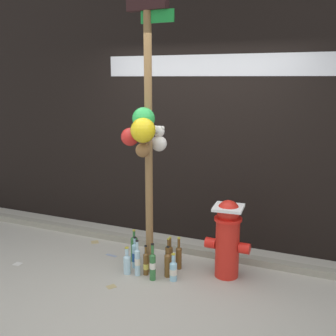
{
  "coord_description": "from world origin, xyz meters",
  "views": [
    {
      "loc": [
        1.67,
        -3.4,
        2.08
      ],
      "look_at": [
        0.03,
        0.38,
        1.18
      ],
      "focal_mm": 44.32,
      "sensor_mm": 36.0,
      "label": 1
    }
  ],
  "objects": [
    {
      "name": "bottle_6",
      "position": [
        -0.19,
        0.28,
        0.13
      ],
      "size": [
        0.06,
        0.06,
        0.33
      ],
      "color": "brown",
      "rests_on": "ground_plane"
    },
    {
      "name": "ground_plane",
      "position": [
        0.0,
        0.0,
        0.0
      ],
      "size": [
        14.0,
        14.0,
        0.0
      ],
      "primitive_type": "plane",
      "color": "#ADA899"
    },
    {
      "name": "litter_2",
      "position": [
        -0.39,
        -0.1,
        0.0
      ],
      "size": [
        0.11,
        0.12,
        0.01
      ],
      "primitive_type": "cube",
      "rotation": [
        0.0,
        0.0,
        2.56
      ],
      "color": "tan",
      "rests_on": "ground_plane"
    },
    {
      "name": "bottle_4",
      "position": [
        -0.01,
        0.47,
        0.15
      ],
      "size": [
        0.07,
        0.07,
        0.37
      ],
      "color": "brown",
      "rests_on": "ground_plane"
    },
    {
      "name": "bottle_0",
      "position": [
        -0.04,
        0.59,
        0.12
      ],
      "size": [
        0.06,
        0.06,
        0.34
      ],
      "color": "brown",
      "rests_on": "ground_plane"
    },
    {
      "name": "litter_1",
      "position": [
        -1.65,
        -0.07,
        0.0
      ],
      "size": [
        0.09,
        0.09,
        0.01
      ],
      "primitive_type": "cube",
      "rotation": [
        0.0,
        0.0,
        1.62
      ],
      "color": "silver",
      "rests_on": "ground_plane"
    },
    {
      "name": "bottle_1",
      "position": [
        -0.39,
        0.23,
        0.12
      ],
      "size": [
        0.08,
        0.08,
        0.3
      ],
      "color": "#B2DBEA",
      "rests_on": "ground_plane"
    },
    {
      "name": "memorial_post",
      "position": [
        -0.19,
        0.32,
        1.77
      ],
      "size": [
        0.58,
        0.53,
        3.07
      ],
      "color": "olive",
      "rests_on": "ground_plane"
    },
    {
      "name": "building_wall",
      "position": [
        0.0,
        1.55,
        1.93
      ],
      "size": [
        10.0,
        0.21,
        3.86
      ],
      "color": "black",
      "rests_on": "ground_plane"
    },
    {
      "name": "bottle_3",
      "position": [
        -0.07,
        0.21,
        0.16
      ],
      "size": [
        0.07,
        0.07,
        0.4
      ],
      "color": "#337038",
      "rests_on": "ground_plane"
    },
    {
      "name": "bottle_9",
      "position": [
        0.13,
        0.28,
        0.12
      ],
      "size": [
        0.08,
        0.08,
        0.3
      ],
      "color": "#93CCE0",
      "rests_on": "ground_plane"
    },
    {
      "name": "curb_strip",
      "position": [
        0.0,
        1.01,
        0.04
      ],
      "size": [
        8.0,
        0.12,
        0.08
      ],
      "primitive_type": "cube",
      "color": "gray",
      "rests_on": "ground_plane"
    },
    {
      "name": "fire_hydrant",
      "position": [
        0.61,
        0.6,
        0.44
      ],
      "size": [
        0.48,
        0.33,
        0.84
      ],
      "color": "red",
      "rests_on": "ground_plane"
    },
    {
      "name": "bottle_8",
      "position": [
        0.04,
        0.34,
        0.14
      ],
      "size": [
        0.08,
        0.08,
        0.34
      ],
      "color": "brown",
      "rests_on": "ground_plane"
    },
    {
      "name": "bottle_5",
      "position": [
        -0.46,
        0.53,
        0.16
      ],
      "size": [
        0.08,
        0.08,
        0.38
      ],
      "color": "#337038",
      "rests_on": "ground_plane"
    },
    {
      "name": "litter_0",
      "position": [
        -0.79,
        0.55,
        0.0
      ],
      "size": [
        0.15,
        0.06,
        0.01
      ],
      "primitive_type": "cube",
      "rotation": [
        0.0,
        0.0,
        3.03
      ],
      "color": "#8C99B2",
      "rests_on": "ground_plane"
    },
    {
      "name": "bottle_2",
      "position": [
        -0.38,
        0.39,
        0.15
      ],
      "size": [
        0.07,
        0.07,
        0.36
      ],
      "color": "#93CCE0",
      "rests_on": "ground_plane"
    },
    {
      "name": "bottle_10",
      "position": [
        0.08,
        0.56,
        0.14
      ],
      "size": [
        0.07,
        0.07,
        0.36
      ],
      "color": "brown",
      "rests_on": "ground_plane"
    },
    {
      "name": "litter_3",
      "position": [
        -1.2,
        0.82,
        0.0
      ],
      "size": [
        0.14,
        0.14,
        0.01
      ],
      "primitive_type": "cube",
      "rotation": [
        0.0,
        0.0,
        2.24
      ],
      "color": "tan",
      "rests_on": "ground_plane"
    },
    {
      "name": "bottle_7",
      "position": [
        -0.27,
        0.23,
        0.16
      ],
      "size": [
        0.06,
        0.06,
        0.4
      ],
      "color": "#B2DBEA",
      "rests_on": "ground_plane"
    }
  ]
}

